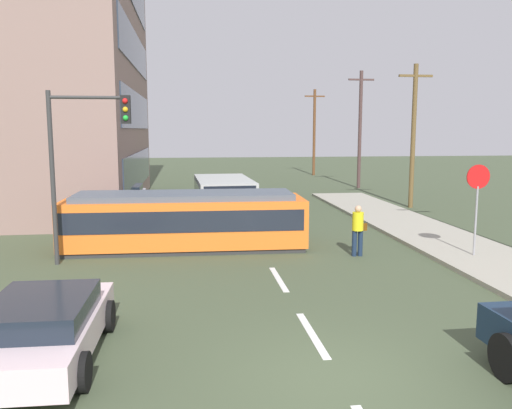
# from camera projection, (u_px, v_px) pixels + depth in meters

# --- Properties ---
(ground_plane) EXTENTS (120.00, 120.00, 0.00)m
(ground_plane) POSITION_uv_depth(u_px,v_px,m) (259.00, 247.00, 18.49)
(ground_plane) COLOR #424E36
(sidewalk_curb_right) EXTENTS (3.20, 36.00, 0.14)m
(sidewalk_curb_right) POSITION_uv_depth(u_px,v_px,m) (508.00, 269.00, 15.41)
(sidewalk_curb_right) COLOR #A39F8E
(sidewalk_curb_right) RESTS_ON ground
(lane_stripe_1) EXTENTS (0.16, 2.40, 0.01)m
(lane_stripe_1) POSITION_uv_depth(u_px,v_px,m) (312.00, 334.00, 10.64)
(lane_stripe_1) COLOR silver
(lane_stripe_1) RESTS_ON ground
(lane_stripe_2) EXTENTS (0.16, 2.40, 0.01)m
(lane_stripe_2) POSITION_uv_depth(u_px,v_px,m) (279.00, 279.00, 14.57)
(lane_stripe_2) COLOR silver
(lane_stripe_2) RESTS_ON ground
(lane_stripe_3) EXTENTS (0.16, 2.40, 0.01)m
(lane_stripe_3) POSITION_uv_depth(u_px,v_px,m) (242.00, 218.00, 24.61)
(lane_stripe_3) COLOR silver
(lane_stripe_3) RESTS_ON ground
(lane_stripe_4) EXTENTS (0.16, 2.40, 0.01)m
(lane_stripe_4) POSITION_uv_depth(u_px,v_px,m) (231.00, 201.00, 30.50)
(lane_stripe_4) COLOR silver
(lane_stripe_4) RESTS_ON ground
(streetcar_tram) EXTENTS (8.26, 2.70, 1.95)m
(streetcar_tram) POSITION_uv_depth(u_px,v_px,m) (185.00, 220.00, 18.26)
(streetcar_tram) COLOR orange
(streetcar_tram) RESTS_ON ground
(city_bus) EXTENTS (2.72, 5.49, 1.80)m
(city_bus) POSITION_uv_depth(u_px,v_px,m) (224.00, 194.00, 25.08)
(city_bus) COLOR #B4B8B6
(city_bus) RESTS_ON ground
(pedestrian_crossing) EXTENTS (0.51, 0.36, 1.67)m
(pedestrian_crossing) POSITION_uv_depth(u_px,v_px,m) (358.00, 228.00, 17.11)
(pedestrian_crossing) COLOR #18283F
(pedestrian_crossing) RESTS_ON ground
(parked_sedan_near) EXTENTS (2.06, 4.23, 1.19)m
(parked_sedan_near) POSITION_uv_depth(u_px,v_px,m) (43.00, 327.00, 9.35)
(parked_sedan_near) COLOR silver
(parked_sedan_near) RESTS_ON ground
(parked_sedan_mid) EXTENTS (2.09, 4.57, 1.19)m
(parked_sedan_mid) POSITION_uv_depth(u_px,v_px,m) (118.00, 214.00, 21.85)
(parked_sedan_mid) COLOR silver
(parked_sedan_mid) RESTS_ON ground
(parked_sedan_far) EXTENTS (2.14, 4.13, 1.19)m
(parked_sedan_far) POSITION_uv_depth(u_px,v_px,m) (125.00, 196.00, 27.88)
(parked_sedan_far) COLOR silver
(parked_sedan_far) RESTS_ON ground
(stop_sign) EXTENTS (0.76, 0.07, 2.88)m
(stop_sign) POSITION_uv_depth(u_px,v_px,m) (477.00, 191.00, 16.50)
(stop_sign) COLOR gray
(stop_sign) RESTS_ON sidewalk_curb_right
(traffic_light_mast) EXTENTS (2.43, 0.33, 5.24)m
(traffic_light_mast) POSITION_uv_depth(u_px,v_px,m) (83.00, 145.00, 15.77)
(traffic_light_mast) COLOR #333333
(traffic_light_mast) RESTS_ON ground
(utility_pole_mid) EXTENTS (1.80, 0.24, 7.42)m
(utility_pole_mid) POSITION_uv_depth(u_px,v_px,m) (413.00, 134.00, 27.40)
(utility_pole_mid) COLOR brown
(utility_pole_mid) RESTS_ON ground
(utility_pole_far) EXTENTS (1.80, 0.24, 8.09)m
(utility_pole_far) POSITION_uv_depth(u_px,v_px,m) (360.00, 128.00, 36.63)
(utility_pole_far) COLOR #4B3533
(utility_pole_far) RESTS_ON ground
(utility_pole_distant) EXTENTS (1.80, 0.24, 7.61)m
(utility_pole_distant) POSITION_uv_depth(u_px,v_px,m) (314.00, 131.00, 47.14)
(utility_pole_distant) COLOR brown
(utility_pole_distant) RESTS_ON ground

